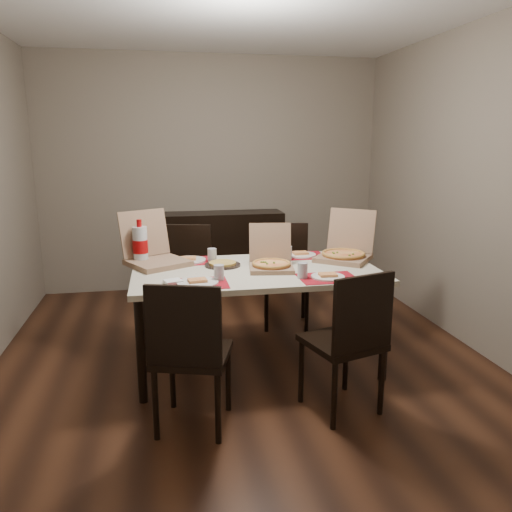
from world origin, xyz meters
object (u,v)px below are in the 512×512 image
Objects in this scene: dip_bowl at (260,263)px; soda_bottle at (140,245)px; chair_far_left at (187,272)px; chair_near_left at (189,350)px; pizza_box_center at (271,262)px; sideboard at (216,252)px; dining_table at (256,278)px; chair_near_right at (350,337)px; chair_far_right at (286,270)px.

dip_bowl is 0.93m from soda_bottle.
chair_far_left is 2.68× the size of soda_bottle.
pizza_box_center reaches higher than chair_near_left.
sideboard is at bearing 95.79° from pizza_box_center.
sideboard is at bearing 92.56° from dining_table.
soda_bottle is at bearing 159.03° from dining_table.
soda_bottle reaches higher than dining_table.
chair_near_right is 2.68× the size of soda_bottle.
chair_near_right is at bearing -68.95° from dip_bowl.
soda_bottle is at bearing -158.14° from chair_far_right.
dining_table is 1.94× the size of chair_near_right.
chair_far_right is at bearing 21.86° from soda_bottle.
dip_bowl is at bearing 57.92° from chair_near_left.
dip_bowl is (-0.38, -0.71, 0.25)m from chair_far_right.
soda_bottle reaches higher than chair_near_left.
chair_far_right reaches higher than dip_bowl.
chair_near_left is at bearing -122.08° from dip_bowl.
dining_table is 0.96m from chair_far_right.
chair_near_right is 8.90× the size of dip_bowl.
dip_bowl is at bearing -118.41° from chair_far_right.
dining_table is at bearing -62.89° from chair_far_left.
pizza_box_center is (-0.33, -0.85, 0.29)m from chair_far_right.
pizza_box_center is 0.15m from dip_bowl.
pizza_box_center is 1.15× the size of soda_bottle.
dining_table is 1.94× the size of chair_near_left.
dining_table is 1.94× the size of chair_far_left.
chair_near_right is 0.92m from pizza_box_center.
dip_bowl is (-0.37, 0.95, 0.25)m from chair_near_right.
chair_near_left is 1.10m from pizza_box_center.
soda_bottle is (-0.75, -1.64, 0.45)m from sideboard.
soda_bottle reaches higher than chair_near_right.
chair_near_left reaches higher than dip_bowl.
chair_near_right reaches higher than sideboard.
sideboard is 3.77× the size of pizza_box_center.
chair_near_left is (-0.55, -0.84, -0.17)m from dining_table.
chair_far_left is at bearing 117.11° from dining_table.
chair_far_left reaches higher than dip_bowl.
chair_far_right is (0.44, 0.84, -0.17)m from dining_table.
chair_far_left is at bearing 122.13° from pizza_box_center.
chair_near_right is 1.00× the size of chair_far_left.
chair_far_right is 1.43m from soda_bottle.
chair_near_left is at bearing -179.21° from chair_near_right.
pizza_box_center is at bearing -4.59° from dining_table.
chair_near_left is 1.00× the size of chair_far_left.
chair_far_left is 1.00× the size of chair_far_right.
dip_bowl is 0.30× the size of soda_bottle.
pizza_box_center reaches higher than chair_far_right.
chair_far_right is at bearing 68.78° from pizza_box_center.
chair_far_left is 1.13m from pizza_box_center.
chair_near_left is 1.75m from chair_far_left.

